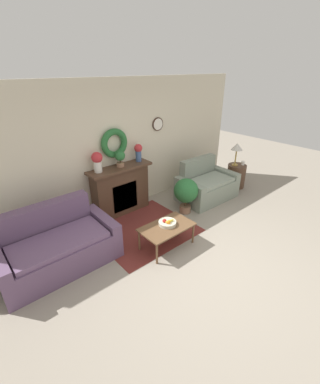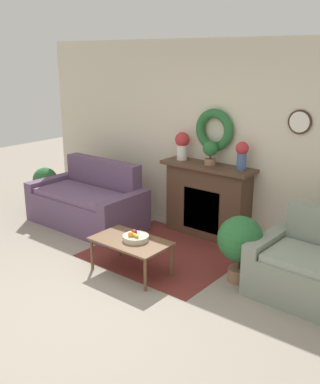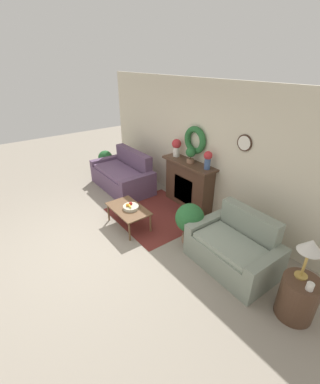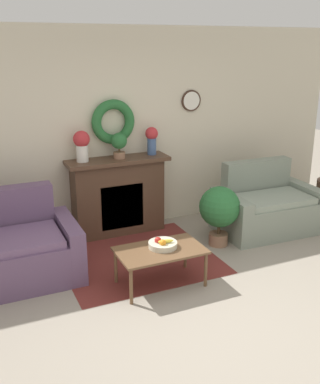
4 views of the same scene
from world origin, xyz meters
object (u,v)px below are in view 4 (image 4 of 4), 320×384
object	(u,v)px
vase_on_mantel_left	(82,144)
potted_plant_floor_by_loveseat	(220,209)
fireplace	(118,196)
fruit_bowl	(163,244)
vase_on_mantel_right	(152,139)
loveseat_right	(267,208)
coffee_table	(160,253)
potted_plant_on_mantel	(119,143)

from	to	relation	value
vase_on_mantel_left	potted_plant_floor_by_loveseat	distance (m)	1.91
fireplace	fruit_bowl	world-z (taller)	fireplace
vase_on_mantel_left	potted_plant_floor_by_loveseat	size ratio (longest dim) A/B	0.51
fireplace	vase_on_mantel_right	xyz separation A→B (m)	(0.50, 0.01, 0.73)
fruit_bowl	vase_on_mantel_right	size ratio (longest dim) A/B	0.83
loveseat_right	potted_plant_floor_by_loveseat	size ratio (longest dim) A/B	1.80
fruit_bowl	vase_on_mantel_left	world-z (taller)	vase_on_mantel_left
coffee_table	potted_plant_on_mantel	size ratio (longest dim) A/B	2.77
vase_on_mantel_right	potted_plant_on_mantel	xyz separation A→B (m)	(-0.47, -0.02, -0.02)
loveseat_right	potted_plant_floor_by_loveseat	world-z (taller)	loveseat_right
fireplace	fruit_bowl	bearing A→B (deg)	-91.04
fruit_bowl	vase_on_mantel_right	distance (m)	1.78
loveseat_right	vase_on_mantel_left	size ratio (longest dim) A/B	3.54
loveseat_right	coffee_table	size ratio (longest dim) A/B	1.52
fireplace	potted_plant_on_mantel	bearing A→B (deg)	-27.79
fruit_bowl	vase_on_mantel_left	size ratio (longest dim) A/B	0.78
fireplace	coffee_table	xyz separation A→B (m)	(-0.07, -1.53, -0.16)
fruit_bowl	vase_on_mantel_left	xyz separation A→B (m)	(-0.43, 1.50, 0.82)
loveseat_right	coffee_table	distance (m)	2.11
potted_plant_floor_by_loveseat	loveseat_right	bearing A→B (deg)	10.86
coffee_table	fruit_bowl	distance (m)	0.10
coffee_table	fruit_bowl	xyz separation A→B (m)	(0.04, 0.03, 0.08)
vase_on_mantel_right	potted_plant_on_mantel	world-z (taller)	vase_on_mantel_right
coffee_table	loveseat_right	bearing A→B (deg)	21.68
fireplace	potted_plant_floor_by_loveseat	world-z (taller)	fireplace
loveseat_right	fruit_bowl	world-z (taller)	loveseat_right
fireplace	vase_on_mantel_right	distance (m)	0.89
vase_on_mantel_left	loveseat_right	bearing A→B (deg)	-17.76
coffee_table	vase_on_mantel_left	xyz separation A→B (m)	(-0.39, 1.53, 0.90)
vase_on_mantel_right	loveseat_right	bearing A→B (deg)	-28.32
fireplace	coffee_table	world-z (taller)	fireplace
loveseat_right	fruit_bowl	bearing A→B (deg)	-156.93
fruit_bowl	potted_plant_on_mantel	size ratio (longest dim) A/B	0.92
fruit_bowl	vase_on_mantel_left	bearing A→B (deg)	106.04
potted_plant_on_mantel	potted_plant_floor_by_loveseat	distance (m)	1.54
loveseat_right	coffee_table	bearing A→B (deg)	-156.47
loveseat_right	fireplace	bearing A→B (deg)	160.30
loveseat_right	vase_on_mantel_right	xyz separation A→B (m)	(-1.40, 0.75, 0.94)
loveseat_right	potted_plant_floor_by_loveseat	xyz separation A→B (m)	(-0.87, -0.17, 0.17)
vase_on_mantel_left	potted_plant_on_mantel	size ratio (longest dim) A/B	1.18
vase_on_mantel_left	potted_plant_floor_by_loveseat	bearing A→B (deg)	-31.75
vase_on_mantel_right	fruit_bowl	bearing A→B (deg)	-109.24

